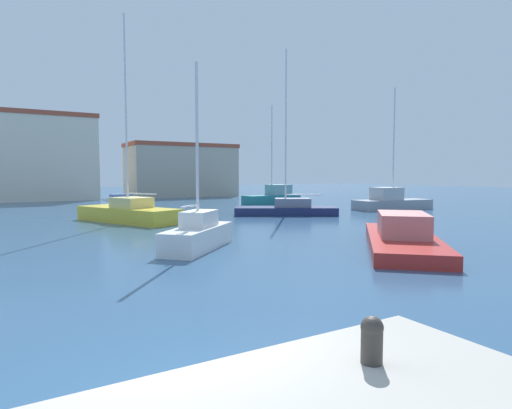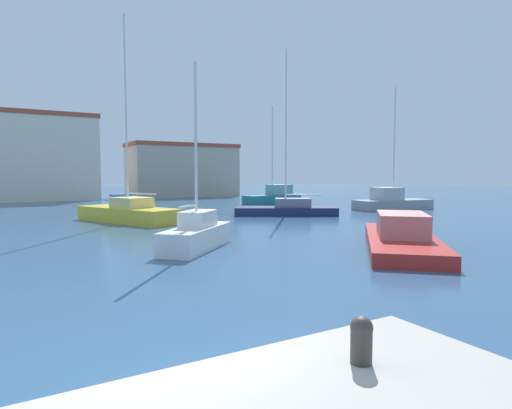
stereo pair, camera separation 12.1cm
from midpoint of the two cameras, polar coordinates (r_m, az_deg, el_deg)
water at (r=30.00m, az=3.53°, el=-1.67°), size 160.00×160.00×0.00m
mooring_bollard at (r=4.55m, az=14.64°, el=-16.84°), size 0.23×0.23×0.47m
sailboat_teal_center_channel at (r=42.62m, az=2.50°, el=1.06°), size 6.23×2.47×9.72m
sailboat_yellow_inner_mooring at (r=28.01m, az=-16.49°, el=-0.97°), size 5.16×7.83×12.77m
sailboat_grey_distant_north at (r=37.86m, az=17.68°, el=0.39°), size 7.10×3.02×10.19m
motorboat_blue_far_right at (r=36.54m, az=-17.24°, el=-0.09°), size 4.58×2.20×1.39m
motorboat_red_distant_east at (r=18.47m, az=18.97°, el=-4.03°), size 7.84×8.11×1.43m
sailboat_white_near_pier at (r=17.33m, az=-7.68°, el=-3.85°), size 4.16×4.13×7.37m
sailboat_navy_behind_lamppost at (r=31.45m, az=4.26°, el=-0.51°), size 7.62×5.82×11.94m
waterfront_apartments at (r=55.74m, az=-26.32°, el=5.64°), size 11.23×8.46×9.84m
warehouse_block at (r=58.79m, az=-9.71°, el=4.53°), size 14.17×6.96×7.03m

